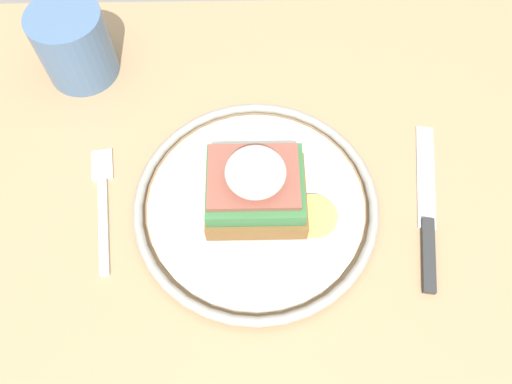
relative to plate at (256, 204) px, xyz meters
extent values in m
plane|color=gray|center=(-0.02, -0.04, -0.75)|extent=(6.00, 6.00, 0.00)
cube|color=tan|center=(-0.02, -0.04, -0.02)|extent=(1.10, 0.67, 0.03)
cylinder|color=tan|center=(0.47, 0.24, -0.39)|extent=(0.06, 0.06, 0.71)
cylinder|color=silver|center=(0.00, 0.00, 0.00)|extent=(0.22, 0.22, 0.01)
torus|color=gray|center=(0.00, 0.00, 0.00)|extent=(0.25, 0.25, 0.01)
cube|color=brown|center=(0.00, 0.00, 0.02)|extent=(0.10, 0.08, 0.02)
cube|color=#38703D|center=(0.00, 0.00, 0.04)|extent=(0.09, 0.08, 0.02)
cube|color=brown|center=(0.00, 0.00, 0.05)|extent=(0.09, 0.07, 0.01)
ellipsoid|color=white|center=(0.00, 0.00, 0.07)|extent=(0.06, 0.05, 0.03)
cylinder|color=#E5C656|center=(0.06, -0.02, 0.01)|extent=(0.05, 0.05, 0.00)
cube|color=silver|center=(-0.15, -0.02, -0.01)|extent=(0.02, 0.11, 0.00)
cube|color=silver|center=(-0.16, 0.05, -0.01)|extent=(0.03, 0.04, 0.00)
cube|color=#2D2D2D|center=(0.17, -0.06, 0.00)|extent=(0.02, 0.08, 0.01)
cube|color=silver|center=(0.18, 0.03, -0.01)|extent=(0.04, 0.13, 0.00)
cylinder|color=slate|center=(-0.20, 0.19, 0.03)|extent=(0.08, 0.08, 0.08)
cylinder|color=gold|center=(-0.20, 0.19, 0.07)|extent=(0.07, 0.07, 0.00)
camera|label=1|loc=(0.00, -0.22, 0.45)|focal=35.00mm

